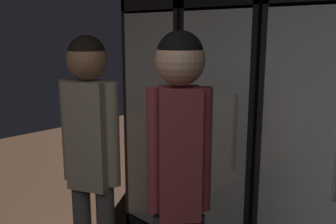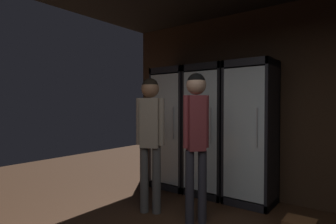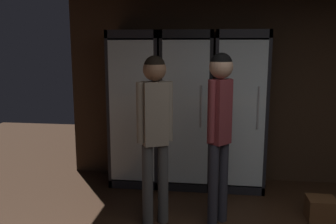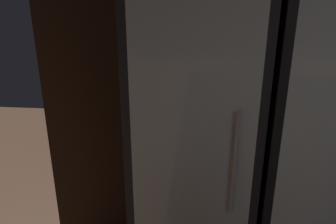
{
  "view_description": "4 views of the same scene",
  "coord_description": "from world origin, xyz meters",
  "px_view_note": "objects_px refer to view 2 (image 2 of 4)",
  "views": [
    {
      "loc": [
        0.25,
        0.4,
        1.75
      ],
      "look_at": [
        -2.15,
        2.78,
        1.03
      ],
      "focal_mm": 41.24,
      "sensor_mm": 36.0,
      "label": 1
    },
    {
      "loc": [
        0.73,
        -1.09,
        1.38
      ],
      "look_at": [
        -2.1,
        2.64,
        1.27
      ],
      "focal_mm": 29.7,
      "sensor_mm": 36.0,
      "label": 2
    },
    {
      "loc": [
        -1.0,
        -1.89,
        1.83
      ],
      "look_at": [
        -1.61,
        2.73,
        0.96
      ],
      "focal_mm": 39.05,
      "sensor_mm": 36.0,
      "label": 3
    },
    {
      "loc": [
        -2.0,
        1.1,
        1.82
      ],
      "look_at": [
        -2.13,
        2.41,
        1.34
      ],
      "focal_mm": 34.92,
      "sensor_mm": 36.0,
      "label": 4
    }
  ],
  "objects_px": {
    "cooler_far_left": "(176,129)",
    "shopper_far": "(196,127)",
    "shopper_near": "(150,128)",
    "cooler_center": "(252,133)",
    "cooler_left": "(210,130)"
  },
  "relations": [
    {
      "from": "cooler_left",
      "to": "shopper_far",
      "type": "relative_size",
      "value": 1.14
    },
    {
      "from": "shopper_near",
      "to": "cooler_far_left",
      "type": "bearing_deg",
      "value": 110.6
    },
    {
      "from": "shopper_near",
      "to": "shopper_far",
      "type": "height_order",
      "value": "shopper_far"
    },
    {
      "from": "cooler_far_left",
      "to": "shopper_near",
      "type": "distance_m",
      "value": 1.24
    },
    {
      "from": "cooler_far_left",
      "to": "shopper_far",
      "type": "height_order",
      "value": "cooler_far_left"
    },
    {
      "from": "cooler_left",
      "to": "shopper_near",
      "type": "height_order",
      "value": "cooler_left"
    },
    {
      "from": "cooler_left",
      "to": "cooler_far_left",
      "type": "bearing_deg",
      "value": 179.94
    },
    {
      "from": "cooler_far_left",
      "to": "cooler_center",
      "type": "bearing_deg",
      "value": -0.08
    },
    {
      "from": "shopper_near",
      "to": "cooler_left",
      "type": "bearing_deg",
      "value": 78.72
    },
    {
      "from": "cooler_left",
      "to": "shopper_near",
      "type": "xyz_separation_m",
      "value": [
        -0.23,
        -1.15,
        0.1
      ]
    },
    {
      "from": "cooler_center",
      "to": "shopper_near",
      "type": "bearing_deg",
      "value": -127.89
    },
    {
      "from": "shopper_far",
      "to": "cooler_left",
      "type": "bearing_deg",
      "value": 110.69
    },
    {
      "from": "cooler_left",
      "to": "shopper_far",
      "type": "distance_m",
      "value": 1.16
    },
    {
      "from": "cooler_far_left",
      "to": "shopper_far",
      "type": "bearing_deg",
      "value": -45.14
    },
    {
      "from": "cooler_left",
      "to": "cooler_center",
      "type": "distance_m",
      "value": 0.67
    }
  ]
}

